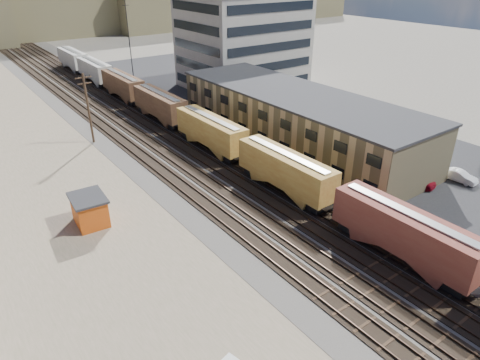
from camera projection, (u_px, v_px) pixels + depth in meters
ground at (365, 270)px, 36.16m from camera, size 300.00×300.00×0.00m
ballast_bed at (127, 117)px, 72.01m from camera, size 18.00×200.00×0.06m
dirt_yard at (10, 167)px, 54.30m from camera, size 24.00×180.00×0.03m
asphalt_lot at (284, 115)px, 72.86m from camera, size 26.00×120.00×0.04m
rail_tracks at (124, 117)px, 71.68m from camera, size 11.40×200.00×0.24m
freight_train at (183, 116)px, 63.69m from camera, size 3.00×119.74×4.46m
warehouse at (296, 118)px, 60.33m from camera, size 12.40×40.40×7.25m
office_tower at (243, 40)px, 86.11m from camera, size 22.60×18.60×18.45m
utility_pole_north at (88, 107)px, 59.39m from camera, size 2.20×0.32×10.00m
radio_mast at (130, 49)px, 78.21m from camera, size 1.20×0.16×18.00m
maintenance_shed at (90, 210)px, 42.04m from camera, size 3.44×4.31×3.01m
parked_car_red at (417, 180)px, 49.60m from camera, size 2.61×4.65×1.50m
parked_car_white at (459, 176)px, 50.56m from camera, size 1.78×4.17×1.34m
parked_car_blue at (276, 105)px, 75.19m from camera, size 6.13×6.22×1.66m
parked_car_far at (299, 89)px, 85.06m from camera, size 2.40×4.68×1.52m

